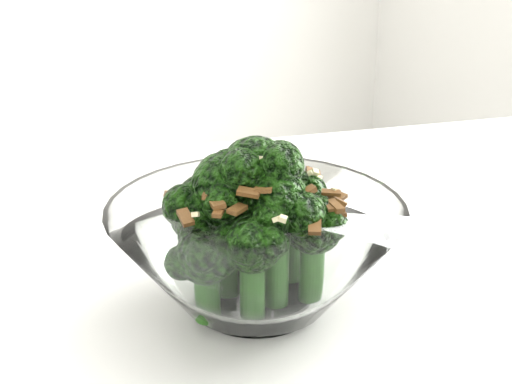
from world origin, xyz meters
TOP-DOWN VIEW (x-y plane):
  - broccoli_dish at (-0.02, 0.08)m, footprint 0.19×0.19m

SIDE VIEW (x-z plane):
  - broccoli_dish at x=-0.02m, z-range 0.74..0.85m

